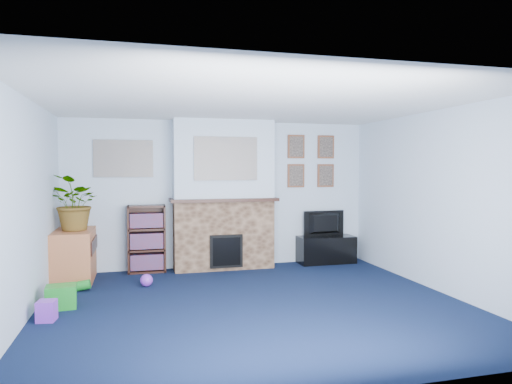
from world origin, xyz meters
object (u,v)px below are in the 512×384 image
object	(u,v)px
bookshelf	(147,240)
television	(326,224)
tv_stand	(326,250)
sideboard	(74,257)

from	to	relation	value
bookshelf	television	bearing A→B (deg)	-1.08
television	bookshelf	size ratio (longest dim) A/B	0.72
television	bookshelf	world-z (taller)	bookshelf
tv_stand	television	xyz separation A→B (m)	(0.00, 0.02, 0.45)
tv_stand	sideboard	world-z (taller)	sideboard
bookshelf	sideboard	world-z (taller)	bookshelf
sideboard	bookshelf	bearing A→B (deg)	19.20
television	bookshelf	distance (m)	3.01
television	bookshelf	xyz separation A→B (m)	(-3.00, 0.06, -0.18)
tv_stand	sideboard	xyz separation A→B (m)	(-4.02, -0.28, 0.12)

